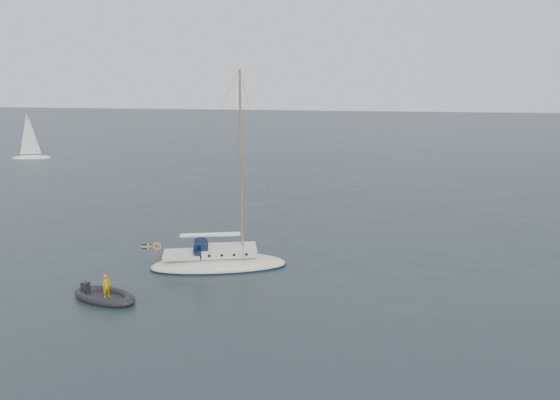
# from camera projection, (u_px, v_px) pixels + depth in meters

# --- Properties ---
(ground) EXTENTS (300.00, 300.00, 0.00)m
(ground) POSITION_uv_depth(u_px,v_px,m) (270.00, 277.00, 33.39)
(ground) COLOR black
(ground) RESTS_ON ground
(sailboat) EXTENTS (9.13, 2.74, 13.00)m
(sailboat) POSITION_uv_depth(u_px,v_px,m) (219.00, 253.00, 34.80)
(sailboat) COLOR beige
(sailboat) RESTS_ON ground
(dinghy) EXTENTS (2.45, 1.10, 0.35)m
(dinghy) POSITION_uv_depth(u_px,v_px,m) (242.00, 266.00, 34.86)
(dinghy) COLOR #55555A
(dinghy) RESTS_ON ground
(rib) EXTENTS (4.06, 1.84, 1.53)m
(rib) POSITION_uv_depth(u_px,v_px,m) (104.00, 296.00, 30.01)
(rib) COLOR black
(rib) RESTS_ON ground
(distant_yacht_a) EXTENTS (5.56, 2.97, 7.37)m
(distant_yacht_a) POSITION_uv_depth(u_px,v_px,m) (29.00, 137.00, 78.77)
(distant_yacht_a) COLOR silver
(distant_yacht_a) RESTS_ON ground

